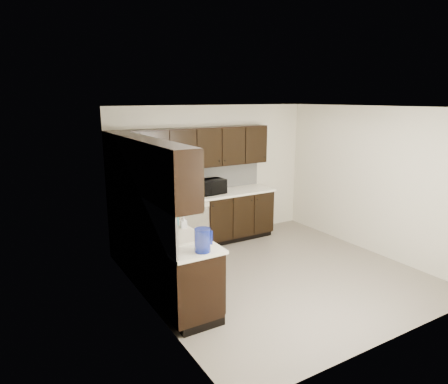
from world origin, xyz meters
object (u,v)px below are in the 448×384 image
object	(u,v)px
storage_bin	(144,204)
toaster_oven	(126,197)
sink	(174,239)
microwave	(211,187)
blue_pitcher	(202,240)

from	to	relation	value
storage_bin	toaster_oven	bearing A→B (deg)	103.90
sink	microwave	size ratio (longest dim) A/B	1.72
sink	blue_pitcher	bearing A→B (deg)	-86.31
sink	storage_bin	bearing A→B (deg)	87.34
sink	microwave	distance (m)	2.24
storage_bin	blue_pitcher	distance (m)	1.94
toaster_oven	storage_bin	xyz separation A→B (m)	(0.13, -0.51, -0.02)
microwave	toaster_oven	xyz separation A→B (m)	(-1.54, 0.08, -0.01)
toaster_oven	blue_pitcher	xyz separation A→B (m)	(0.11, -2.45, 0.01)
sink	microwave	world-z (taller)	microwave
blue_pitcher	toaster_oven	bearing A→B (deg)	95.53
sink	blue_pitcher	xyz separation A→B (m)	(0.04, -0.69, 0.19)
microwave	blue_pitcher	xyz separation A→B (m)	(-1.42, -2.37, 0.00)
microwave	toaster_oven	distance (m)	1.54
toaster_oven	storage_bin	size ratio (longest dim) A/B	0.77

